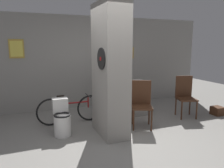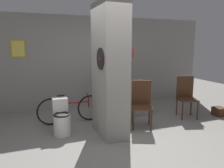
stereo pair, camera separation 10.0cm
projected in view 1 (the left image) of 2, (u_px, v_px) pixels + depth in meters
ground_plane at (114, 143)px, 4.04m from camera, size 14.00×14.00×0.00m
wall_back at (79, 62)px, 6.21m from camera, size 8.00×0.09×2.60m
pillar_center at (110, 71)px, 4.29m from camera, size 0.51×0.97×2.60m
counter_shelf at (123, 99)px, 5.55m from camera, size 1.17×0.44×0.89m
toilet at (62, 120)px, 4.39m from camera, size 0.34×0.50×0.72m
chair_near_pillar at (142, 102)px, 4.81m from camera, size 0.57×0.57×1.02m
chair_by_doorway at (185, 95)px, 5.51m from camera, size 0.54×0.54×1.02m
bicycle at (71, 109)px, 5.05m from camera, size 1.55×0.42×0.68m
bottle_tall at (117, 77)px, 5.44m from camera, size 0.08×0.08×0.33m
bottle_short at (113, 78)px, 5.37m from camera, size 0.09×0.09×0.26m
floor_crate at (217, 111)px, 5.67m from camera, size 0.27×0.27×0.21m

